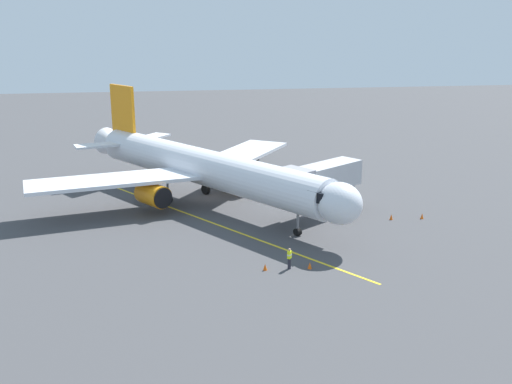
{
  "coord_description": "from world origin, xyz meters",
  "views": [
    {
      "loc": [
        4.68,
        63.51,
        18.67
      ],
      "look_at": [
        -4.35,
        9.03,
        3.0
      ],
      "focal_mm": 41.84,
      "sensor_mm": 36.0,
      "label": 1
    }
  ],
  "objects_px": {
    "airplane": "(202,167)",
    "belt_loader_near_nose": "(250,155)",
    "ground_crew_marshaller": "(289,258)",
    "jet_bridge": "(316,180)",
    "safety_cone_wing_starboard": "(310,265)",
    "safety_cone_nose_left": "(422,216)",
    "safety_cone_wing_port": "(265,267)",
    "safety_cone_nose_right": "(391,217)"
  },
  "relations": [
    {
      "from": "jet_bridge",
      "to": "safety_cone_nose_left",
      "type": "xyz_separation_m",
      "value": [
        -10.25,
        2.36,
        -3.49
      ]
    },
    {
      "from": "safety_cone_nose_left",
      "to": "safety_cone_nose_right",
      "type": "height_order",
      "value": "same"
    },
    {
      "from": "ground_crew_marshaller",
      "to": "safety_cone_nose_left",
      "type": "bearing_deg",
      "value": -147.35
    },
    {
      "from": "safety_cone_nose_left",
      "to": "airplane",
      "type": "bearing_deg",
      "value": -22.46
    },
    {
      "from": "safety_cone_nose_right",
      "to": "safety_cone_wing_starboard",
      "type": "bearing_deg",
      "value": 43.9
    },
    {
      "from": "safety_cone_nose_left",
      "to": "safety_cone_nose_right",
      "type": "xyz_separation_m",
      "value": [
        3.11,
        -0.25,
        0.0
      ]
    },
    {
      "from": "belt_loader_near_nose",
      "to": "safety_cone_nose_left",
      "type": "xyz_separation_m",
      "value": [
        -12.76,
        28.77,
        -0.44
      ]
    },
    {
      "from": "safety_cone_wing_starboard",
      "to": "belt_loader_near_nose",
      "type": "bearing_deg",
      "value": -91.95
    },
    {
      "from": "airplane",
      "to": "ground_crew_marshaller",
      "type": "bearing_deg",
      "value": 105.9
    },
    {
      "from": "ground_crew_marshaller",
      "to": "belt_loader_near_nose",
      "type": "relative_size",
      "value": 0.37
    },
    {
      "from": "safety_cone_wing_starboard",
      "to": "safety_cone_wing_port",
      "type": "bearing_deg",
      "value": -4.56
    },
    {
      "from": "ground_crew_marshaller",
      "to": "safety_cone_wing_port",
      "type": "relative_size",
      "value": 3.11
    },
    {
      "from": "belt_loader_near_nose",
      "to": "safety_cone_wing_starboard",
      "type": "bearing_deg",
      "value": 88.05
    },
    {
      "from": "ground_crew_marshaller",
      "to": "safety_cone_wing_port",
      "type": "distance_m",
      "value": 2.03
    },
    {
      "from": "safety_cone_nose_right",
      "to": "safety_cone_wing_starboard",
      "type": "relative_size",
      "value": 1.0
    },
    {
      "from": "jet_bridge",
      "to": "safety_cone_wing_port",
      "type": "relative_size",
      "value": 19.1
    },
    {
      "from": "airplane",
      "to": "safety_cone_wing_port",
      "type": "xyz_separation_m",
      "value": [
        -3.41,
        18.72,
        -3.73
      ]
    },
    {
      "from": "belt_loader_near_nose",
      "to": "safety_cone_nose_right",
      "type": "relative_size",
      "value": 8.4
    },
    {
      "from": "jet_bridge",
      "to": "safety_cone_wing_starboard",
      "type": "distance_m",
      "value": 13.69
    },
    {
      "from": "jet_bridge",
      "to": "safety_cone_nose_right",
      "type": "distance_m",
      "value": 8.22
    },
    {
      "from": "jet_bridge",
      "to": "safety_cone_nose_left",
      "type": "bearing_deg",
      "value": 167.01
    },
    {
      "from": "belt_loader_near_nose",
      "to": "jet_bridge",
      "type": "bearing_deg",
      "value": 95.42
    },
    {
      "from": "safety_cone_nose_left",
      "to": "safety_cone_nose_right",
      "type": "relative_size",
      "value": 1.0
    },
    {
      "from": "safety_cone_wing_port",
      "to": "safety_cone_wing_starboard",
      "type": "xyz_separation_m",
      "value": [
        -3.53,
        0.28,
        0.0
      ]
    },
    {
      "from": "safety_cone_wing_port",
      "to": "jet_bridge",
      "type": "bearing_deg",
      "value": -120.73
    },
    {
      "from": "safety_cone_wing_port",
      "to": "safety_cone_wing_starboard",
      "type": "distance_m",
      "value": 3.54
    },
    {
      "from": "ground_crew_marshaller",
      "to": "jet_bridge",
      "type": "bearing_deg",
      "value": -113.64
    },
    {
      "from": "airplane",
      "to": "belt_loader_near_nose",
      "type": "xyz_separation_m",
      "value": [
        -8.27,
        -20.08,
        -3.29
      ]
    },
    {
      "from": "belt_loader_near_nose",
      "to": "ground_crew_marshaller",
      "type": "bearing_deg",
      "value": 85.68
    },
    {
      "from": "ground_crew_marshaller",
      "to": "safety_cone_nose_left",
      "type": "xyz_separation_m",
      "value": [
        -15.69,
        -10.05,
        -0.61
      ]
    },
    {
      "from": "ground_crew_marshaller",
      "to": "safety_cone_nose_right",
      "type": "relative_size",
      "value": 3.11
    },
    {
      "from": "ground_crew_marshaller",
      "to": "safety_cone_wing_starboard",
      "type": "distance_m",
      "value": 1.73
    },
    {
      "from": "safety_cone_wing_port",
      "to": "belt_loader_near_nose",
      "type": "bearing_deg",
      "value": -97.14
    },
    {
      "from": "belt_loader_near_nose",
      "to": "safety_cone_nose_left",
      "type": "height_order",
      "value": "belt_loader_near_nose"
    },
    {
      "from": "safety_cone_wing_port",
      "to": "ground_crew_marshaller",
      "type": "bearing_deg",
      "value": 179.33
    },
    {
      "from": "safety_cone_wing_starboard",
      "to": "safety_cone_nose_right",
      "type": "bearing_deg",
      "value": -136.1
    },
    {
      "from": "jet_bridge",
      "to": "belt_loader_near_nose",
      "type": "bearing_deg",
      "value": -84.58
    },
    {
      "from": "safety_cone_nose_left",
      "to": "safety_cone_wing_port",
      "type": "height_order",
      "value": "same"
    },
    {
      "from": "airplane",
      "to": "safety_cone_nose_right",
      "type": "height_order",
      "value": "airplane"
    },
    {
      "from": "airplane",
      "to": "jet_bridge",
      "type": "distance_m",
      "value": 12.5
    },
    {
      "from": "belt_loader_near_nose",
      "to": "safety_cone_wing_starboard",
      "type": "height_order",
      "value": "belt_loader_near_nose"
    },
    {
      "from": "safety_cone_nose_right",
      "to": "jet_bridge",
      "type": "bearing_deg",
      "value": -16.53
    }
  ]
}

